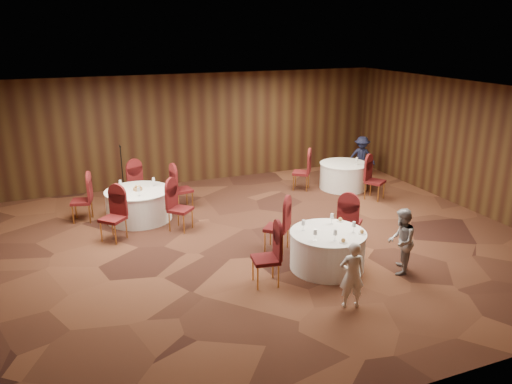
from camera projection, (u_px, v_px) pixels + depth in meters
name	position (u px, v px, depth m)	size (l,w,h in m)	color
ground	(251.00, 244.00, 10.75)	(12.00, 12.00, 0.00)	black
room_shell	(251.00, 156.00, 10.14)	(12.00, 12.00, 12.00)	silver
table_main	(327.00, 250.00, 9.60)	(1.46, 1.46, 0.74)	white
table_left	(139.00, 205.00, 12.05)	(1.58, 1.58, 0.74)	white
table_right	(343.00, 176.00, 14.40)	(1.38, 1.38, 0.74)	white
chairs_main	(299.00, 235.00, 9.97)	(3.03, 1.93, 1.00)	#460E10
chairs_left	(138.00, 200.00, 12.02)	(3.06, 3.11, 1.00)	#460E10
chairs_right	(337.00, 177.00, 13.85)	(2.18, 2.24, 1.00)	#460E10
tabletop_main	(337.00, 228.00, 9.42)	(1.08, 1.08, 0.22)	silver
tabletop_left	(138.00, 187.00, 11.91)	(0.86, 0.80, 0.22)	silver
tabletop_right	(357.00, 159.00, 14.09)	(0.08, 0.08, 0.22)	silver
mic_stand	(124.00, 188.00, 13.01)	(0.24, 0.24, 1.59)	black
woman_a	(352.00, 275.00, 8.19)	(0.42, 0.28, 1.16)	white
woman_b	(401.00, 241.00, 9.34)	(0.62, 0.48, 1.27)	#A1A1A5
man_c	(361.00, 157.00, 15.35)	(0.84, 0.48, 1.29)	#161932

